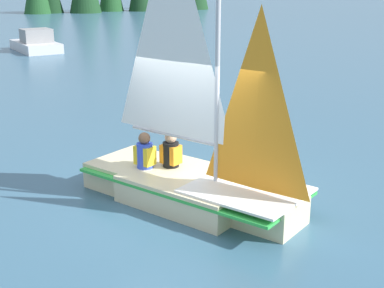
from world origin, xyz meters
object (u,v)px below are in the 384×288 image
object	(u,v)px
sailboat_main	(191,169)
motorboat_distant	(36,43)
sailor_crew	(145,161)
sailor_helm	(171,159)

from	to	relation	value
sailboat_main	motorboat_distant	world-z (taller)	sailboat_main
sailor_crew	motorboat_distant	distance (m)	20.88
sailor_helm	sailor_crew	distance (m)	0.48
sailor_crew	motorboat_distant	size ratio (longest dim) A/B	0.29
motorboat_distant	sailor_helm	bearing A→B (deg)	-9.82
sailboat_main	motorboat_distant	xyz separation A→B (m)	(1.07, 21.57, -0.21)
sailor_helm	motorboat_distant	size ratio (longest dim) A/B	0.29
sailboat_main	sailor_crew	xyz separation A→B (m)	(-0.58, 0.75, -0.00)
sailor_crew	sailor_helm	bearing A→B (deg)	44.67
motorboat_distant	sailor_crew	bearing A→B (deg)	-11.10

